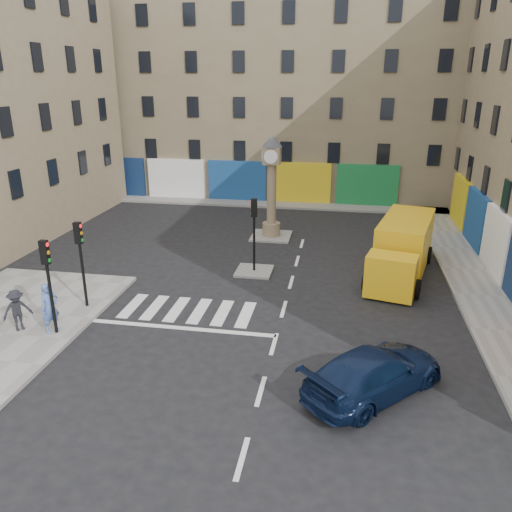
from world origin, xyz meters
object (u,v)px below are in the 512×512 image
(traffic_light_island, at_px, (254,223))
(clock_pillar, at_px, (272,180))
(pedestrian_blue, at_px, (50,308))
(traffic_light_left_far, at_px, (80,251))
(traffic_light_left_near, at_px, (48,272))
(navy_sedan, at_px, (375,372))
(yellow_van, at_px, (402,248))
(pedestrian_dark, at_px, (17,310))

(traffic_light_island, xyz_separation_m, clock_pillar, (0.00, 6.00, 0.96))
(pedestrian_blue, bearing_deg, traffic_light_island, -10.23)
(traffic_light_left_far, bearing_deg, clock_pillar, 61.06)
(traffic_light_left_near, xyz_separation_m, traffic_light_island, (6.30, 7.80, -0.03))
(navy_sedan, height_order, yellow_van, yellow_van)
(traffic_light_left_far, xyz_separation_m, clock_pillar, (6.30, 11.40, 0.93))
(navy_sedan, bearing_deg, traffic_light_left_far, 24.61)
(yellow_van, relative_size, pedestrian_dark, 4.65)
(pedestrian_blue, bearing_deg, yellow_van, -27.35)
(yellow_van, height_order, pedestrian_dark, yellow_van)
(yellow_van, bearing_deg, traffic_light_left_far, -140.45)
(traffic_light_left_far, relative_size, traffic_light_island, 1.00)
(traffic_light_left_near, distance_m, traffic_light_island, 10.03)
(traffic_light_left_near, xyz_separation_m, pedestrian_blue, (-0.20, 0.09, -1.49))
(pedestrian_blue, relative_size, pedestrian_dark, 1.18)
(traffic_light_left_near, xyz_separation_m, pedestrian_dark, (-1.50, -0.04, -1.64))
(yellow_van, bearing_deg, traffic_light_island, -157.16)
(traffic_light_left_far, height_order, pedestrian_blue, traffic_light_left_far)
(clock_pillar, relative_size, yellow_van, 0.79)
(pedestrian_dark, bearing_deg, yellow_van, -18.20)
(traffic_light_left_far, bearing_deg, navy_sedan, -18.95)
(pedestrian_blue, bearing_deg, navy_sedan, -68.35)
(navy_sedan, height_order, pedestrian_dark, pedestrian_dark)
(pedestrian_dark, bearing_deg, traffic_light_left_near, -47.34)
(traffic_light_island, bearing_deg, navy_sedan, -59.84)
(traffic_light_left_near, bearing_deg, pedestrian_dark, -178.33)
(navy_sedan, bearing_deg, pedestrian_blue, 35.29)
(traffic_light_left_far, xyz_separation_m, traffic_light_island, (6.30, 5.40, -0.03))
(yellow_van, relative_size, pedestrian_blue, 3.95)
(pedestrian_blue, distance_m, pedestrian_dark, 1.32)
(yellow_van, bearing_deg, pedestrian_blue, -133.49)
(traffic_light_left_near, xyz_separation_m, clock_pillar, (6.30, 13.80, 0.93))
(navy_sedan, xyz_separation_m, yellow_van, (1.81, 10.61, 0.60))
(traffic_light_left_near, distance_m, pedestrian_dark, 2.23)
(navy_sedan, bearing_deg, traffic_light_left_near, 35.60)
(pedestrian_blue, height_order, pedestrian_dark, pedestrian_blue)
(traffic_light_left_near, height_order, clock_pillar, clock_pillar)
(traffic_light_left_near, distance_m, pedestrian_blue, 1.51)
(traffic_light_left_far, height_order, yellow_van, traffic_light_left_far)
(clock_pillar, bearing_deg, navy_sedan, -70.43)
(clock_pillar, height_order, pedestrian_blue, clock_pillar)
(yellow_van, bearing_deg, pedestrian_dark, -135.41)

